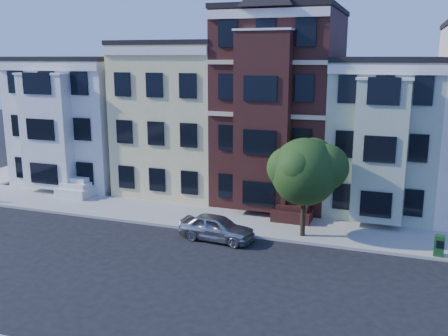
% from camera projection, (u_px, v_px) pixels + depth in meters
% --- Properties ---
extents(ground, '(120.00, 120.00, 0.00)m').
position_uv_depth(ground, '(200.00, 285.00, 20.84)').
color(ground, black).
extents(far_sidewalk, '(60.00, 4.00, 0.15)m').
position_uv_depth(far_sidewalk, '(253.00, 224.00, 28.18)').
color(far_sidewalk, '#9E9B93').
rests_on(far_sidewalk, ground).
extents(house_white, '(8.00, 9.00, 9.00)m').
position_uv_depth(house_white, '(89.00, 121.00, 38.06)').
color(house_white, white).
rests_on(house_white, ground).
extents(house_yellow, '(7.00, 9.00, 10.00)m').
position_uv_depth(house_yellow, '(185.00, 119.00, 35.35)').
color(house_yellow, beige).
rests_on(house_yellow, ground).
extents(house_brown, '(7.00, 9.00, 12.00)m').
position_uv_depth(house_brown, '(282.00, 108.00, 32.86)').
color(house_brown, '#371714').
rests_on(house_brown, ground).
extents(house_green, '(6.00, 9.00, 9.00)m').
position_uv_depth(house_green, '(384.00, 135.00, 31.08)').
color(house_green, '#A4B598').
rests_on(house_green, ground).
extents(street_tree, '(6.16, 6.16, 6.38)m').
position_uv_depth(street_tree, '(305.00, 176.00, 25.45)').
color(street_tree, '#2A4F19').
rests_on(street_tree, far_sidewalk).
extents(parked_car, '(4.10, 1.96, 1.35)m').
position_uv_depth(parked_car, '(217.00, 227.00, 25.80)').
color(parked_car, '#9D9EA4').
rests_on(parked_car, ground).
extents(newspaper_box, '(0.49, 0.45, 0.99)m').
position_uv_depth(newspaper_box, '(439.00, 246.00, 23.39)').
color(newspaper_box, '#1B4E20').
rests_on(newspaper_box, far_sidewalk).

